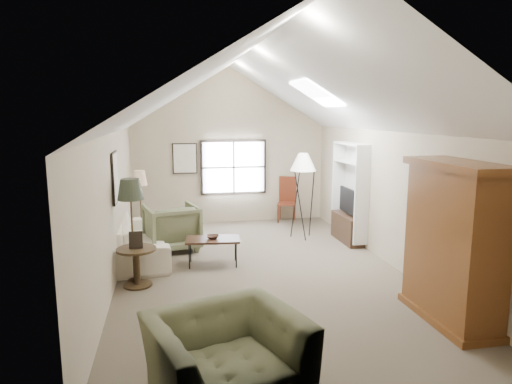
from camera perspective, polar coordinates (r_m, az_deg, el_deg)
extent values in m
cube|color=brown|center=(8.37, 0.53, -9.95)|extent=(5.00, 8.00, 0.01)
cube|color=tan|center=(11.93, -3.31, 2.17)|extent=(5.00, 0.01, 2.50)
cube|color=tan|center=(4.34, 11.43, -11.71)|extent=(5.00, 0.01, 2.50)
cube|color=tan|center=(7.93, -17.45, -2.14)|extent=(0.01, 8.00, 2.50)
cube|color=tan|center=(8.88, 16.56, -0.86)|extent=(0.01, 8.00, 2.50)
cube|color=black|center=(11.88, -2.82, 3.12)|extent=(1.72, 0.08, 1.42)
cube|color=black|center=(8.14, -17.19, 1.74)|extent=(0.68, 0.04, 0.88)
cube|color=black|center=(11.75, -8.89, 4.16)|extent=(0.62, 0.04, 0.78)
cube|color=brown|center=(6.74, 23.51, -5.89)|extent=(0.60, 1.50, 2.20)
cube|color=white|center=(10.25, 11.63, 0.17)|extent=(0.32, 1.30, 2.10)
cube|color=#382316|center=(10.42, 11.37, -4.45)|extent=(0.34, 1.18, 0.60)
cube|color=black|center=(10.28, 11.48, -1.10)|extent=(0.05, 0.90, 0.55)
imported|color=white|center=(9.40, -14.47, -5.64)|extent=(1.26, 2.68, 0.76)
imported|color=#575C40|center=(4.69, -3.67, -20.56)|extent=(1.71, 1.59, 0.91)
imported|color=#656F4D|center=(9.72, -10.51, -4.36)|extent=(1.26, 1.28, 0.96)
cube|color=#322014|center=(8.71, -5.41, -7.43)|extent=(1.05, 0.66, 0.51)
imported|color=#3B1F18|center=(8.63, -5.44, -5.62)|extent=(0.26, 0.26, 0.06)
cylinder|color=#322414|center=(7.88, -14.65, -9.06)|extent=(0.71, 0.71, 0.65)
cube|color=brown|center=(12.03, 3.87, -0.95)|extent=(0.59, 0.59, 1.18)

